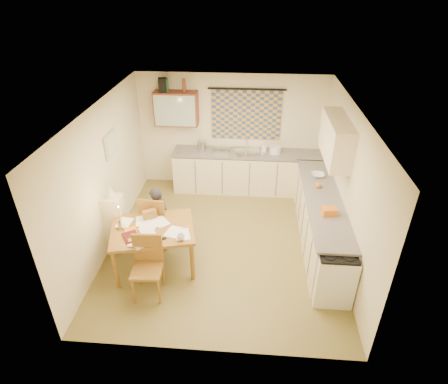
# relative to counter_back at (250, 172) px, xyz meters

# --- Properties ---
(floor) EXTENTS (4.00, 4.50, 0.02)m
(floor) POSITION_rel_counter_back_xyz_m (-0.42, -1.95, -0.46)
(floor) COLOR olive
(floor) RESTS_ON ground
(ceiling) EXTENTS (4.00, 4.50, 0.02)m
(ceiling) POSITION_rel_counter_back_xyz_m (-0.42, -1.95, 2.06)
(ceiling) COLOR white
(ceiling) RESTS_ON floor
(wall_back) EXTENTS (4.00, 0.02, 2.50)m
(wall_back) POSITION_rel_counter_back_xyz_m (-0.42, 0.31, 0.80)
(wall_back) COLOR beige
(wall_back) RESTS_ON floor
(wall_front) EXTENTS (4.00, 0.02, 2.50)m
(wall_front) POSITION_rel_counter_back_xyz_m (-0.42, -4.21, 0.80)
(wall_front) COLOR beige
(wall_front) RESTS_ON floor
(wall_left) EXTENTS (0.02, 4.50, 2.50)m
(wall_left) POSITION_rel_counter_back_xyz_m (-2.43, -1.95, 0.80)
(wall_left) COLOR beige
(wall_left) RESTS_ON floor
(wall_right) EXTENTS (0.02, 4.50, 2.50)m
(wall_right) POSITION_rel_counter_back_xyz_m (1.59, -1.95, 0.80)
(wall_right) COLOR beige
(wall_right) RESTS_ON floor
(window_blind) EXTENTS (1.45, 0.03, 1.05)m
(window_blind) POSITION_rel_counter_back_xyz_m (-0.12, 0.27, 1.20)
(window_blind) COLOR #2F4A78
(window_blind) RESTS_ON wall_back
(curtain_rod) EXTENTS (1.60, 0.04, 0.04)m
(curtain_rod) POSITION_rel_counter_back_xyz_m (-0.12, 0.25, 1.75)
(curtain_rod) COLOR black
(curtain_rod) RESTS_ON wall_back
(wall_cabinet) EXTENTS (0.90, 0.34, 0.70)m
(wall_cabinet) POSITION_rel_counter_back_xyz_m (-1.57, 0.13, 1.35)
(wall_cabinet) COLOR brown
(wall_cabinet) RESTS_ON wall_back
(wall_cabinet_glass) EXTENTS (0.84, 0.02, 0.64)m
(wall_cabinet_glass) POSITION_rel_counter_back_xyz_m (-1.57, -0.04, 1.35)
(wall_cabinet_glass) COLOR #99B2A5
(wall_cabinet_glass) RESTS_ON wall_back
(upper_cabinet_right) EXTENTS (0.34, 1.30, 0.70)m
(upper_cabinet_right) POSITION_rel_counter_back_xyz_m (1.41, -1.40, 1.40)
(upper_cabinet_right) COLOR beige
(upper_cabinet_right) RESTS_ON wall_right
(framed_print) EXTENTS (0.04, 0.50, 0.40)m
(framed_print) POSITION_rel_counter_back_xyz_m (-2.39, -1.55, 1.25)
(framed_print) COLOR beige
(framed_print) RESTS_ON wall_left
(print_canvas) EXTENTS (0.01, 0.42, 0.32)m
(print_canvas) POSITION_rel_counter_back_xyz_m (-2.36, -1.55, 1.25)
(print_canvas) COLOR white
(print_canvas) RESTS_ON wall_left
(counter_back) EXTENTS (3.30, 0.62, 0.92)m
(counter_back) POSITION_rel_counter_back_xyz_m (0.00, 0.00, 0.00)
(counter_back) COLOR beige
(counter_back) RESTS_ON floor
(counter_right) EXTENTS (0.62, 2.95, 0.92)m
(counter_right) POSITION_rel_counter_back_xyz_m (1.28, -1.75, -0.00)
(counter_right) COLOR beige
(counter_right) RESTS_ON floor
(stove) EXTENTS (0.56, 0.56, 0.87)m
(stove) POSITION_rel_counter_back_xyz_m (1.28, -3.10, -0.02)
(stove) COLOR white
(stove) RESTS_ON floor
(sink) EXTENTS (0.66, 0.59, 0.10)m
(sink) POSITION_rel_counter_back_xyz_m (-0.04, -0.00, 0.43)
(sink) COLOR silver
(sink) RESTS_ON counter_back
(tap) EXTENTS (0.03, 0.03, 0.28)m
(tap) POSITION_rel_counter_back_xyz_m (-0.09, 0.18, 0.61)
(tap) COLOR silver
(tap) RESTS_ON counter_back
(dish_rack) EXTENTS (0.36, 0.31, 0.06)m
(dish_rack) POSITION_rel_counter_back_xyz_m (-0.62, -0.00, 0.50)
(dish_rack) COLOR silver
(dish_rack) RESTS_ON counter_back
(kettle) EXTENTS (0.23, 0.23, 0.24)m
(kettle) POSITION_rel_counter_back_xyz_m (-1.04, -0.00, 0.59)
(kettle) COLOR silver
(kettle) RESTS_ON counter_back
(mixing_bowl) EXTENTS (0.31, 0.31, 0.16)m
(mixing_bowl) POSITION_rel_counter_back_xyz_m (0.52, 0.00, 0.55)
(mixing_bowl) COLOR white
(mixing_bowl) RESTS_ON counter_back
(soap_bottle) EXTENTS (0.10, 0.10, 0.21)m
(soap_bottle) POSITION_rel_counter_back_xyz_m (0.28, 0.05, 0.57)
(soap_bottle) COLOR white
(soap_bottle) RESTS_ON counter_back
(bowl) EXTENTS (0.25, 0.25, 0.06)m
(bowl) POSITION_rel_counter_back_xyz_m (1.28, -0.99, 0.50)
(bowl) COLOR white
(bowl) RESTS_ON counter_right
(orange_bag) EXTENTS (0.24, 0.19, 0.12)m
(orange_bag) POSITION_rel_counter_back_xyz_m (1.28, -2.26, 0.53)
(orange_bag) COLOR orange
(orange_bag) RESTS_ON counter_right
(fruit_orange) EXTENTS (0.10, 0.10, 0.10)m
(fruit_orange) POSITION_rel_counter_back_xyz_m (1.23, -1.41, 0.52)
(fruit_orange) COLOR orange
(fruit_orange) RESTS_ON counter_right
(speaker) EXTENTS (0.19, 0.23, 0.26)m
(speaker) POSITION_rel_counter_back_xyz_m (-1.81, 0.13, 1.83)
(speaker) COLOR black
(speaker) RESTS_ON wall_cabinet
(bottle_green) EXTENTS (0.09, 0.09, 0.26)m
(bottle_green) POSITION_rel_counter_back_xyz_m (-1.73, 0.13, 1.83)
(bottle_green) COLOR #195926
(bottle_green) RESTS_ON wall_cabinet
(bottle_brown) EXTENTS (0.09, 0.09, 0.26)m
(bottle_brown) POSITION_rel_counter_back_xyz_m (-1.38, 0.13, 1.83)
(bottle_brown) COLOR brown
(bottle_brown) RESTS_ON wall_cabinet
(dining_table) EXTENTS (1.47, 1.24, 0.75)m
(dining_table) POSITION_rel_counter_back_xyz_m (-1.50, -2.62, -0.07)
(dining_table) COLOR brown
(dining_table) RESTS_ON floor
(chair_far) EXTENTS (0.49, 0.49, 1.01)m
(chair_far) POSITION_rel_counter_back_xyz_m (-1.59, -2.03, -0.14)
(chair_far) COLOR brown
(chair_far) RESTS_ON floor
(chair_near) EXTENTS (0.46, 0.46, 0.97)m
(chair_near) POSITION_rel_counter_back_xyz_m (-1.44, -3.25, -0.15)
(chair_near) COLOR brown
(chair_near) RESTS_ON floor
(person) EXTENTS (0.63, 0.60, 1.16)m
(person) POSITION_rel_counter_back_xyz_m (-1.56, -2.06, 0.13)
(person) COLOR black
(person) RESTS_ON floor
(shelf_stand) EXTENTS (0.32, 0.30, 1.05)m
(shelf_stand) POSITION_rel_counter_back_xyz_m (-2.26, -2.22, 0.07)
(shelf_stand) COLOR beige
(shelf_stand) RESTS_ON floor
(lampshade) EXTENTS (0.20, 0.20, 0.22)m
(lampshade) POSITION_rel_counter_back_xyz_m (-2.26, -2.22, 0.71)
(lampshade) COLOR beige
(lampshade) RESTS_ON shelf_stand
(letter_rack) EXTENTS (0.24, 0.20, 0.16)m
(letter_rack) POSITION_rel_counter_back_xyz_m (-1.60, -2.36, 0.38)
(letter_rack) COLOR brown
(letter_rack) RESTS_ON dining_table
(mug) EXTENTS (0.13, 0.13, 0.09)m
(mug) POSITION_rel_counter_back_xyz_m (-0.99, -2.87, 0.34)
(mug) COLOR white
(mug) RESTS_ON dining_table
(magazine) EXTENTS (0.49, 0.49, 0.03)m
(magazine) POSITION_rel_counter_back_xyz_m (-1.85, -2.95, 0.31)
(magazine) COLOR maroon
(magazine) RESTS_ON dining_table
(book) EXTENTS (0.38, 0.40, 0.02)m
(book) POSITION_rel_counter_back_xyz_m (-1.89, -2.79, 0.31)
(book) COLOR orange
(book) RESTS_ON dining_table
(orange_box) EXTENTS (0.14, 0.13, 0.04)m
(orange_box) POSITION_rel_counter_back_xyz_m (-1.71, -2.97, 0.32)
(orange_box) COLOR orange
(orange_box) RESTS_ON dining_table
(eyeglasses) EXTENTS (0.14, 0.10, 0.02)m
(eyeglasses) POSITION_rel_counter_back_xyz_m (-1.28, -2.89, 0.31)
(eyeglasses) COLOR black
(eyeglasses) RESTS_ON dining_table
(candle_holder) EXTENTS (0.07, 0.07, 0.18)m
(candle_holder) POSITION_rel_counter_back_xyz_m (-1.99, -2.69, 0.39)
(candle_holder) COLOR silver
(candle_holder) RESTS_ON dining_table
(candle) EXTENTS (0.03, 0.03, 0.22)m
(candle) POSITION_rel_counter_back_xyz_m (-1.97, -2.68, 0.59)
(candle) COLOR white
(candle) RESTS_ON dining_table
(candle_flame) EXTENTS (0.02, 0.02, 0.02)m
(candle_flame) POSITION_rel_counter_back_xyz_m (-1.97, -2.67, 0.71)
(candle_flame) COLOR #FFCC66
(candle_flame) RESTS_ON dining_table
(papers) EXTENTS (1.25, 0.91, 0.02)m
(papers) POSITION_rel_counter_back_xyz_m (-1.52, -2.68, 0.31)
(papers) COLOR white
(papers) RESTS_ON dining_table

